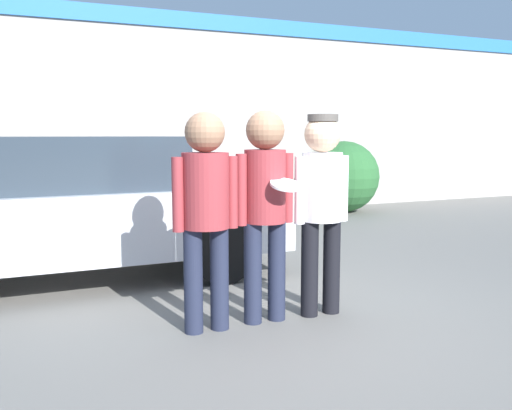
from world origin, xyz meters
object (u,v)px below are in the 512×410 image
at_px(person_right, 322,195).
at_px(parked_car_near, 77,207).
at_px(shrub, 344,177).
at_px(person_middle_with_frisbee, 265,197).
at_px(person_left, 206,201).

distance_m(person_right, parked_car_near, 2.81).
xyz_separation_m(person_right, shrub, (3.77, 5.50, -0.34)).
bearing_deg(person_middle_with_frisbee, person_left, -177.51).
distance_m(person_middle_with_frisbee, parked_car_near, 2.49).
bearing_deg(shrub, person_right, -124.42).
xyz_separation_m(person_left, person_right, (1.05, 0.00, 0.00)).
bearing_deg(parked_car_near, person_right, -50.53).
relative_size(person_right, parked_car_near, 0.40).
height_order(person_middle_with_frisbee, person_right, person_middle_with_frisbee).
relative_size(person_middle_with_frisbee, shrub, 1.24).
bearing_deg(person_left, parked_car_near, 108.60).
bearing_deg(shrub, person_middle_with_frisbee, -128.09).
relative_size(person_middle_with_frisbee, person_right, 1.01).
height_order(person_left, person_middle_with_frisbee, person_middle_with_frisbee).
xyz_separation_m(person_middle_with_frisbee, shrub, (4.29, 5.48, -0.35)).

